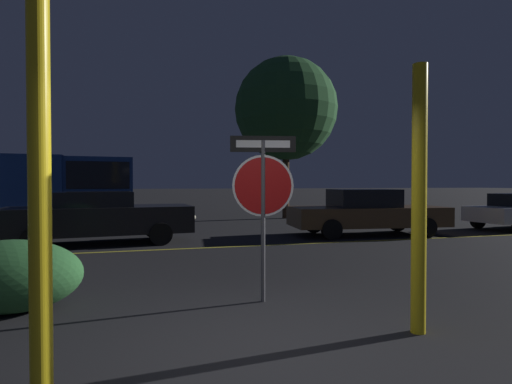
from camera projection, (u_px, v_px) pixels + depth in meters
name	position (u px, v px, depth m)	size (l,w,h in m)	color
ground_plane	(257.00, 357.00, 3.73)	(260.00, 260.00, 0.00)	black
road_center_stripe	(189.00, 249.00, 9.97)	(39.35, 0.12, 0.01)	gold
stop_sign	(263.00, 185.00, 5.46)	(0.89, 0.20, 2.28)	#4C4C51
yellow_pole_left	(40.00, 185.00, 3.01)	(0.16, 0.16, 3.23)	yellow
yellow_pole_right	(419.00, 199.00, 4.32)	(0.16, 0.16, 2.91)	yellow
hedge_bush_1	(10.00, 276.00, 5.01)	(1.73, 1.02, 0.92)	#2D6633
passing_car_2	(100.00, 217.00, 10.69)	(4.95, 2.16, 1.41)	black
passing_car_3	(366.00, 212.00, 12.58)	(5.04, 2.25, 1.45)	brown
delivery_truck	(51.00, 186.00, 14.44)	(6.16, 2.78, 2.61)	navy
tree_0	(286.00, 109.00, 18.65)	(4.78, 4.78, 7.51)	#422D1E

